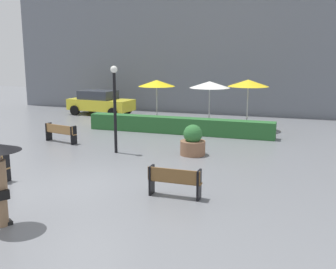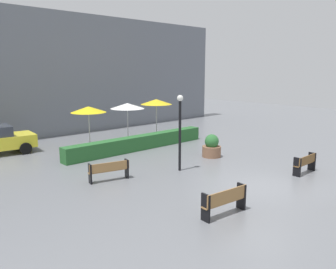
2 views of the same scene
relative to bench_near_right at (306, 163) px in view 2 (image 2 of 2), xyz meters
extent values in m
plane|color=slate|center=(-2.94, 0.30, -0.50)|extent=(60.00, 60.00, 0.00)
cube|color=brown|center=(0.00, 0.05, -0.06)|extent=(1.51, 0.26, 0.04)
cube|color=brown|center=(0.00, -0.09, 0.15)|extent=(1.51, 0.05, 0.38)
cube|color=black|center=(-0.69, 0.04, -0.08)|extent=(0.06, 0.34, 0.84)
cube|color=black|center=(0.69, 0.03, -0.08)|extent=(0.06, 0.34, 0.84)
cube|color=#9E7242|center=(-6.18, -0.29, -0.07)|extent=(1.74, 0.44, 0.04)
cube|color=#9E7242|center=(-6.19, -0.44, 0.17)|extent=(1.72, 0.22, 0.43)
cube|color=black|center=(-6.98, -0.22, -0.06)|extent=(0.10, 0.37, 0.88)
cube|color=black|center=(-5.38, -0.39, -0.06)|extent=(0.10, 0.37, 0.88)
cube|color=#9E7242|center=(-6.97, 5.11, -0.07)|extent=(1.72, 0.64, 0.04)
cube|color=#9E7242|center=(-7.00, 4.98, 0.13)|extent=(1.67, 0.45, 0.37)
cube|color=black|center=(-7.75, 5.28, -0.09)|extent=(0.14, 0.34, 0.81)
cube|color=black|center=(-6.20, 4.90, -0.09)|extent=(0.14, 0.34, 0.81)
cylinder|color=brown|center=(-0.77, 4.77, -0.21)|extent=(0.99, 0.99, 0.57)
sphere|color=#2D6B33|center=(-0.77, 4.77, 0.34)|extent=(0.74, 0.74, 0.74)
cylinder|color=black|center=(-3.79, 4.12, 1.10)|extent=(0.12, 0.12, 3.20)
sphere|color=white|center=(-3.79, 4.12, 2.83)|extent=(0.28, 0.28, 0.28)
cylinder|color=silver|center=(-4.52, 10.91, 0.66)|extent=(0.06, 0.06, 2.31)
cone|color=yellow|center=(-4.52, 10.91, 1.81)|extent=(2.04, 2.04, 0.35)
cylinder|color=silver|center=(-1.57, 11.16, 0.64)|extent=(0.06, 0.06, 2.28)
cone|color=white|center=(-1.57, 11.16, 1.78)|extent=(2.19, 2.19, 0.35)
cylinder|color=silver|center=(0.53, 10.76, 0.72)|extent=(0.06, 0.06, 2.44)
cone|color=yellow|center=(0.53, 10.76, 1.94)|extent=(2.10, 2.10, 0.35)
cube|color=#28602D|center=(-2.57, 8.70, -0.09)|extent=(9.42, 0.70, 0.81)
cube|color=slate|center=(-2.94, 16.30, 3.73)|extent=(28.00, 1.20, 8.46)
cylinder|color=black|center=(-7.66, 13.79, -0.18)|extent=(0.66, 0.28, 0.64)
cylinder|color=black|center=(-7.83, 12.04, -0.18)|extent=(0.66, 0.28, 0.64)
camera|label=1|loc=(3.22, -10.15, 3.45)|focal=43.02mm
camera|label=2|loc=(-14.38, -6.57, 4.06)|focal=36.32mm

